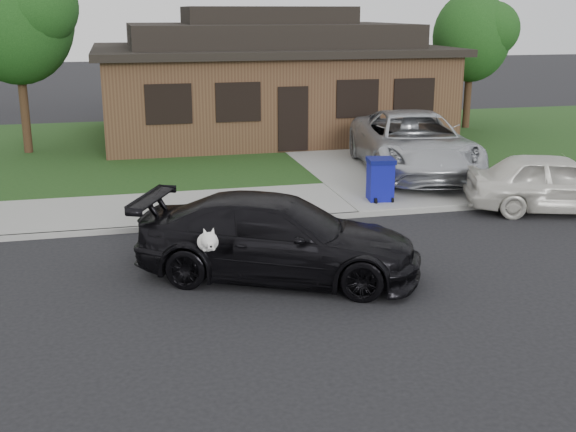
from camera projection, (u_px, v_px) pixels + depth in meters
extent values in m
plane|color=black|center=(221.00, 284.00, 12.71)|extent=(120.00, 120.00, 0.00)
cube|color=gray|center=(191.00, 208.00, 17.37)|extent=(60.00, 3.00, 0.12)
cube|color=gray|center=(198.00, 225.00, 15.97)|extent=(60.00, 0.12, 0.12)
cube|color=#193814|center=(166.00, 148.00, 24.85)|extent=(60.00, 13.00, 0.13)
cube|color=gray|center=(360.00, 157.00, 23.39)|extent=(4.50, 13.00, 0.14)
imported|color=black|center=(278.00, 238.00, 12.87)|extent=(5.46, 3.96, 1.47)
ellipsoid|color=white|center=(208.00, 242.00, 11.61)|extent=(0.34, 0.40, 0.30)
sphere|color=white|center=(209.00, 240.00, 11.37)|extent=(0.26, 0.26, 0.26)
cube|color=white|center=(211.00, 245.00, 11.27)|extent=(0.09, 0.12, 0.08)
sphere|color=black|center=(211.00, 247.00, 11.21)|extent=(0.04, 0.04, 0.04)
cone|color=white|center=(205.00, 232.00, 11.37)|extent=(0.11, 0.11, 0.14)
cone|color=white|center=(213.00, 231.00, 11.40)|extent=(0.11, 0.11, 0.14)
imported|color=#B6B9BE|center=(413.00, 143.00, 20.55)|extent=(3.81, 6.58, 1.72)
imported|color=silver|center=(556.00, 183.00, 17.07)|extent=(4.49, 2.90, 1.42)
cube|color=#0C118C|center=(380.00, 182.00, 17.69)|extent=(0.66, 0.66, 0.95)
cube|color=#070C58|center=(381.00, 161.00, 17.55)|extent=(0.72, 0.72, 0.11)
cylinder|color=black|center=(376.00, 201.00, 17.48)|extent=(0.07, 0.15, 0.15)
cylinder|color=black|center=(392.00, 200.00, 17.58)|extent=(0.07, 0.15, 0.15)
cube|color=#422B1C|center=(268.00, 93.00, 27.19)|extent=(12.00, 8.00, 3.00)
cube|color=black|center=(267.00, 49.00, 26.74)|extent=(12.60, 8.60, 0.25)
cube|color=black|center=(267.00, 35.00, 26.60)|extent=(10.00, 6.50, 0.80)
cube|color=black|center=(267.00, 15.00, 26.41)|extent=(6.00, 3.50, 0.60)
cube|color=black|center=(293.00, 119.00, 23.53)|extent=(1.00, 0.06, 2.10)
cube|color=black|center=(169.00, 104.00, 22.48)|extent=(1.30, 0.05, 1.10)
cube|color=black|center=(238.00, 102.00, 22.97)|extent=(1.30, 0.05, 1.10)
cube|color=black|center=(357.00, 99.00, 23.86)|extent=(1.30, 0.05, 1.10)
cube|color=black|center=(414.00, 97.00, 24.31)|extent=(1.30, 0.05, 1.10)
cylinder|color=#332114|center=(25.00, 115.00, 23.49)|extent=(0.28, 0.28, 2.48)
ellipsoid|color=#143811|center=(16.00, 18.00, 22.66)|extent=(3.60, 3.60, 4.14)
sphere|color=#26591E|center=(37.00, 6.00, 22.21)|extent=(2.52, 2.52, 2.52)
cylinder|color=#332114|center=(467.00, 102.00, 28.64)|extent=(0.28, 0.28, 2.03)
ellipsoid|color=#143811|center=(472.00, 37.00, 27.95)|extent=(3.00, 3.00, 3.45)
sphere|color=#26591E|center=(492.00, 29.00, 27.58)|extent=(2.10, 2.10, 2.10)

